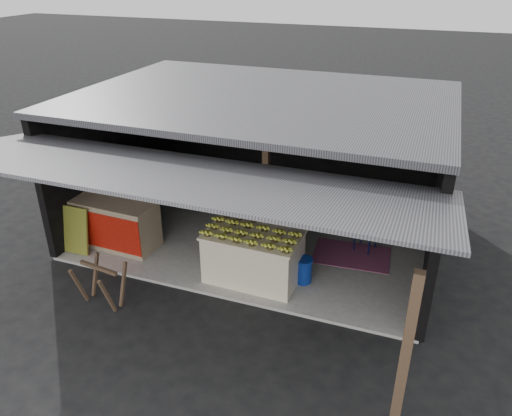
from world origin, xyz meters
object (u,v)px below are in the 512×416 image
at_px(sawhorse, 100,280).
at_px(plastic_chair, 368,226).
at_px(white_crate, 273,233).
at_px(banana_table, 253,256).
at_px(neighbor_stall, 115,221).
at_px(water_barrel, 303,271).

bearing_deg(sawhorse, plastic_chair, 48.12).
bearing_deg(plastic_chair, sawhorse, -123.37).
distance_m(white_crate, sawhorse, 3.32).
bearing_deg(banana_table, sawhorse, -143.11).
distance_m(sawhorse, plastic_chair, 5.22).
height_order(neighbor_stall, water_barrel, neighbor_stall).
bearing_deg(neighbor_stall, plastic_chair, 20.86).
height_order(sawhorse, water_barrel, sawhorse).
bearing_deg(white_crate, neighbor_stall, -172.71).
bearing_deg(sawhorse, neighbor_stall, 124.91).
bearing_deg(plastic_chair, neighbor_stall, -145.28).
distance_m(water_barrel, plastic_chair, 1.87).
xyz_separation_m(banana_table, plastic_chair, (1.79, 1.82, 0.03)).
relative_size(white_crate, water_barrel, 2.26).
relative_size(white_crate, plastic_chair, 1.20).
distance_m(banana_table, plastic_chair, 2.55).
height_order(banana_table, sawhorse, banana_table).
distance_m(neighbor_stall, sawhorse, 1.97).
relative_size(banana_table, sawhorse, 2.21).
height_order(white_crate, water_barrel, white_crate).
bearing_deg(sawhorse, water_barrel, 37.58).
bearing_deg(neighbor_stall, water_barrel, 2.61).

